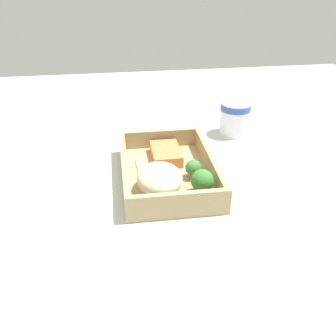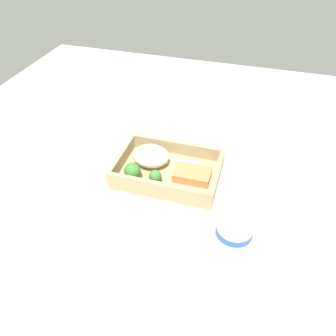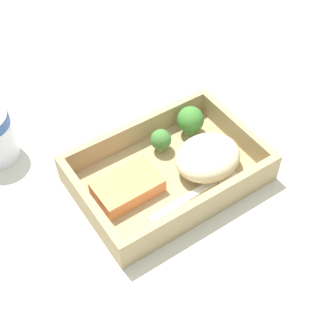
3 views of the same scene
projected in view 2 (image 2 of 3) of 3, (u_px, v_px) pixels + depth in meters
ground_plane at (168, 178)px, 91.44cm from camera, size 160.00×160.00×2.00cm
takeout_tray at (168, 174)px, 90.40cm from camera, size 28.01×19.11×1.20cm
tray_rim at (168, 167)px, 88.67cm from camera, size 28.01×19.11×4.07cm
salmon_fillet at (192, 175)px, 87.37cm from camera, size 9.76×6.34×2.44cm
mashed_potatoes at (151, 156)px, 91.31cm from camera, size 10.39×8.85×5.14cm
broccoli_floret_1 at (155, 176)px, 85.38cm from camera, size 3.34×3.34×3.99cm
broccoli_floret_2 at (133, 171)px, 85.95cm from camera, size 4.42×4.42×5.15cm
fork at (167, 158)px, 94.17cm from camera, size 15.86×2.48×0.44cm
paper_cup at (233, 238)px, 68.72cm from camera, size 7.71×7.71×8.63cm
receipt_slip at (189, 126)px, 109.16cm from camera, size 12.69×15.44×0.24cm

